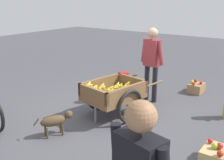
# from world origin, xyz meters

# --- Properties ---
(ground_plane) EXTENTS (24.00, 24.00, 0.00)m
(ground_plane) POSITION_xyz_m (0.00, 0.00, 0.00)
(ground_plane) COLOR #47474C
(fruit_cart) EXTENTS (1.76, 1.07, 0.72)m
(fruit_cart) POSITION_xyz_m (-0.12, -0.03, 0.44)
(fruit_cart) COLOR brown
(fruit_cart) RESTS_ON ground
(vendor_person) EXTENTS (0.26, 0.59, 1.63)m
(vendor_person) POSITION_xyz_m (-1.25, 0.18, 0.98)
(vendor_person) COLOR black
(vendor_person) RESTS_ON ground
(dog) EXTENTS (0.62, 0.37, 0.40)m
(dog) POSITION_xyz_m (1.11, -0.34, 0.27)
(dog) COLOR #4C3823
(dog) RESTS_ON ground
(plastic_bucket) EXTENTS (0.26, 0.26, 0.30)m
(plastic_bucket) POSITION_xyz_m (-2.02, -1.03, 0.15)
(plastic_bucket) COLOR #B21E1E
(plastic_bucket) RESTS_ON ground
(apple_crate) EXTENTS (0.44, 0.32, 0.31)m
(apple_crate) POSITION_xyz_m (-2.42, 0.83, 0.12)
(apple_crate) COLOR #99754C
(apple_crate) RESTS_ON ground
(mixed_fruit_crate) EXTENTS (0.44, 0.32, 0.31)m
(mixed_fruit_crate) POSITION_xyz_m (0.36, 2.07, 0.12)
(mixed_fruit_crate) COLOR tan
(mixed_fruit_crate) RESTS_ON ground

